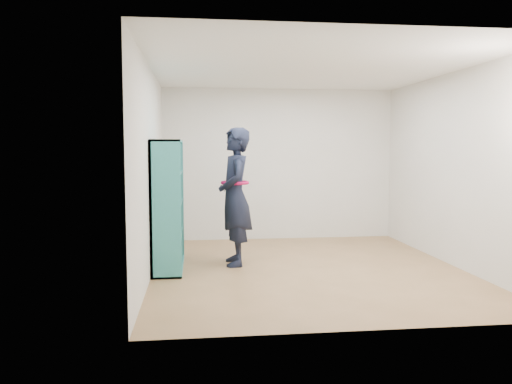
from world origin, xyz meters
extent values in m
plane|color=olive|center=(0.00, 0.00, 0.00)|extent=(4.50, 4.50, 0.00)
plane|color=white|center=(0.00, 0.00, 2.60)|extent=(4.50, 4.50, 0.00)
cube|color=silver|center=(-2.00, 0.00, 1.30)|extent=(0.02, 4.50, 2.60)
cube|color=silver|center=(2.00, 0.00, 1.30)|extent=(0.02, 4.50, 2.60)
cube|color=silver|center=(0.00, 2.25, 1.30)|extent=(4.00, 0.02, 2.60)
cube|color=silver|center=(0.00, -2.25, 1.30)|extent=(4.00, 0.02, 2.60)
cube|color=teal|center=(-1.81, -0.30, 0.84)|extent=(0.37, 0.03, 1.69)
cube|color=teal|center=(-1.81, 0.94, 0.84)|extent=(0.37, 0.03, 1.69)
cube|color=teal|center=(-1.81, 0.32, 0.01)|extent=(0.37, 1.27, 0.03)
cube|color=teal|center=(-1.81, 0.32, 1.67)|extent=(0.37, 1.27, 0.03)
cube|color=teal|center=(-1.98, 0.32, 0.84)|extent=(0.03, 1.27, 1.69)
cube|color=teal|center=(-1.81, 0.12, 0.84)|extent=(0.34, 0.03, 1.63)
cube|color=teal|center=(-1.81, 0.52, 0.84)|extent=(0.34, 0.03, 1.63)
cube|color=teal|center=(-1.81, 0.32, 0.44)|extent=(0.34, 1.21, 0.03)
cube|color=teal|center=(-1.81, 0.32, 0.84)|extent=(0.34, 1.21, 0.03)
cube|color=teal|center=(-1.81, 0.32, 1.25)|extent=(0.34, 1.21, 0.03)
cube|color=beige|center=(-1.78, -0.09, 0.08)|extent=(0.23, 0.15, 0.09)
cube|color=black|center=(-1.77, -0.15, 0.58)|extent=(0.19, 0.17, 0.26)
cube|color=maroon|center=(-1.77, -0.15, 1.00)|extent=(0.19, 0.17, 0.28)
cube|color=silver|center=(-1.78, -0.09, 1.31)|extent=(0.23, 0.15, 0.09)
cube|color=navy|center=(-1.77, 0.26, 0.17)|extent=(0.19, 0.17, 0.26)
cube|color=brown|center=(-1.77, 0.26, 0.56)|extent=(0.19, 0.17, 0.22)
cube|color=#BFB28C|center=(-1.78, 0.31, 0.90)|extent=(0.23, 0.15, 0.09)
cube|color=#26594C|center=(-1.77, 0.26, 1.40)|extent=(0.19, 0.17, 0.27)
cube|color=beige|center=(-1.77, 0.66, 0.15)|extent=(0.19, 0.17, 0.22)
cube|color=black|center=(-1.78, 0.71, 0.48)|extent=(0.23, 0.15, 0.06)
cube|color=maroon|center=(-1.77, 0.66, 0.99)|extent=(0.19, 0.17, 0.27)
cube|color=silver|center=(-1.77, 0.66, 1.41)|extent=(0.19, 0.17, 0.28)
imported|color=black|center=(-0.92, 0.37, 0.93)|extent=(0.47, 0.69, 1.86)
torus|color=#B50D48|center=(-0.92, 0.37, 1.12)|extent=(0.40, 0.40, 0.04)
cube|color=silver|center=(-1.06, 0.44, 1.05)|extent=(0.03, 0.09, 0.12)
cube|color=black|center=(-1.06, 0.44, 1.05)|extent=(0.03, 0.08, 0.12)
camera|label=1|loc=(-1.43, -6.32, 1.58)|focal=35.00mm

